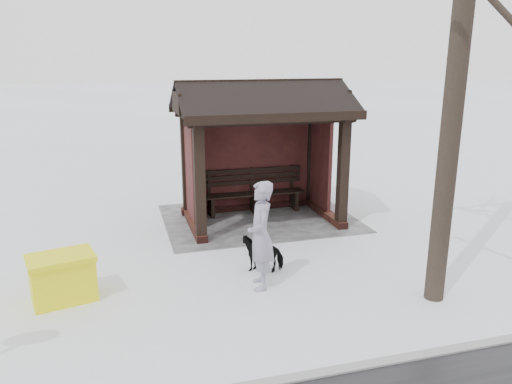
{
  "coord_description": "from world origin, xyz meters",
  "views": [
    {
      "loc": [
        2.98,
        10.1,
        3.56
      ],
      "look_at": [
        0.35,
        0.8,
        0.91
      ],
      "focal_mm": 35.0,
      "sensor_mm": 36.0,
      "label": 1
    }
  ],
  "objects_px": {
    "pedestrian": "(261,236)",
    "dog": "(263,253)",
    "bus_shelter": "(259,123)",
    "grit_bin": "(63,278)"
  },
  "relations": [
    {
      "from": "pedestrian",
      "to": "dog",
      "type": "xyz_separation_m",
      "value": [
        -0.22,
        -0.63,
        -0.56
      ]
    },
    {
      "from": "bus_shelter",
      "to": "grit_bin",
      "type": "relative_size",
      "value": 3.38
    },
    {
      "from": "pedestrian",
      "to": "grit_bin",
      "type": "relative_size",
      "value": 1.62
    },
    {
      "from": "pedestrian",
      "to": "bus_shelter",
      "type": "bearing_deg",
      "value": 172.89
    },
    {
      "from": "bus_shelter",
      "to": "dog",
      "type": "distance_m",
      "value": 3.31
    },
    {
      "from": "pedestrian",
      "to": "grit_bin",
      "type": "distance_m",
      "value": 3.03
    },
    {
      "from": "pedestrian",
      "to": "dog",
      "type": "height_order",
      "value": "pedestrian"
    },
    {
      "from": "bus_shelter",
      "to": "dog",
      "type": "xyz_separation_m",
      "value": [
        0.7,
        2.64,
        -1.86
      ]
    },
    {
      "from": "grit_bin",
      "to": "pedestrian",
      "type": "bearing_deg",
      "value": 159.16
    },
    {
      "from": "bus_shelter",
      "to": "pedestrian",
      "type": "distance_m",
      "value": 3.64
    }
  ]
}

